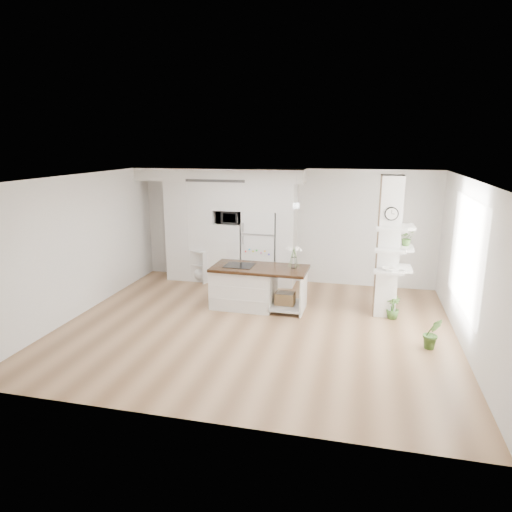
{
  "coord_description": "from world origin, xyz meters",
  "views": [
    {
      "loc": [
        1.8,
        -7.57,
        3.28
      ],
      "look_at": [
        -0.21,
        0.9,
        1.11
      ],
      "focal_mm": 32.0,
      "sensor_mm": 36.0,
      "label": 1
    }
  ],
  "objects_px": {
    "kitchen_island": "(249,286)",
    "bookshelf": "(199,267)",
    "refrigerator": "(261,247)",
    "floor_plant_a": "(432,333)"
  },
  "relations": [
    {
      "from": "kitchen_island",
      "to": "refrigerator",
      "type": "bearing_deg",
      "value": 96.45
    },
    {
      "from": "bookshelf",
      "to": "refrigerator",
      "type": "bearing_deg",
      "value": 29.22
    },
    {
      "from": "refrigerator",
      "to": "bookshelf",
      "type": "xyz_separation_m",
      "value": [
        -1.48,
        -0.19,
        -0.54
      ]
    },
    {
      "from": "refrigerator",
      "to": "floor_plant_a",
      "type": "height_order",
      "value": "refrigerator"
    },
    {
      "from": "kitchen_island",
      "to": "bookshelf",
      "type": "distance_m",
      "value": 2.21
    },
    {
      "from": "kitchen_island",
      "to": "floor_plant_a",
      "type": "bearing_deg",
      "value": -18.64
    },
    {
      "from": "refrigerator",
      "to": "bookshelf",
      "type": "bearing_deg",
      "value": -172.5
    },
    {
      "from": "bookshelf",
      "to": "floor_plant_a",
      "type": "relative_size",
      "value": 1.44
    },
    {
      "from": "floor_plant_a",
      "to": "kitchen_island",
      "type": "bearing_deg",
      "value": 160.08
    },
    {
      "from": "kitchen_island",
      "to": "bookshelf",
      "type": "height_order",
      "value": "kitchen_island"
    }
  ]
}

